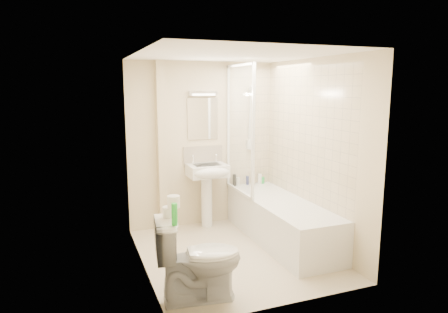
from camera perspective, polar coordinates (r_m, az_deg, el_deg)
name	(u,v)px	position (r m, az deg, el deg)	size (l,w,h in m)	color
floor	(234,254)	(5.08, 1.49, -13.75)	(2.50, 2.50, 0.00)	beige
wall_back	(203,145)	(5.89, -3.08, 1.71)	(2.20, 0.02, 2.40)	beige
wall_left	(141,165)	(4.43, -11.71, -1.21)	(0.02, 2.50, 2.40)	beige
wall_right	(314,153)	(5.24, 12.75, 0.45)	(0.02, 2.50, 2.40)	beige
ceiling	(235,55)	(4.67, 1.62, 14.34)	(2.20, 2.50, 0.02)	white
tile_back	(249,128)	(6.12, 3.66, 4.14)	(0.70, 0.01, 1.75)	beige
tile_right	(305,134)	(5.37, 11.56, 3.15)	(0.01, 2.10, 1.75)	beige
pipe_boxing	(162,147)	(5.67, -8.87, 1.29)	(0.12, 0.12, 2.40)	beige
splashback	(203,156)	(5.91, -3.02, 0.07)	(0.60, 0.01, 0.30)	beige
mirror	(203,119)	(5.83, -3.06, 5.39)	(0.46, 0.01, 0.60)	white
strip_light	(203,93)	(5.79, -3.02, 9.03)	(0.42, 0.07, 0.07)	silver
bathtub	(281,220)	(5.45, 8.09, -8.92)	(0.70, 2.10, 0.55)	white
shower_screen	(240,130)	(5.57, 2.25, 3.85)	(0.04, 0.92, 1.80)	white
shower_fixture	(251,120)	(6.07, 3.83, 5.23)	(0.10, 0.16, 0.99)	white
pedestal_sink	(208,178)	(5.75, -2.30, -3.05)	(0.55, 0.50, 1.07)	white
bottle_black_a	(234,180)	(6.07, 1.50, -3.39)	(0.05, 0.05, 0.18)	black
bottle_white_a	(238,182)	(6.10, 1.99, -3.59)	(0.06, 0.06, 0.13)	silver
bottle_blue	(247,180)	(6.16, 3.37, -3.44)	(0.05, 0.05, 0.14)	navy
bottle_cream	(254,178)	(6.19, 4.24, -3.12)	(0.06, 0.06, 0.19)	beige
bottle_white_b	(260,179)	(6.24, 5.12, -3.20)	(0.06, 0.06, 0.15)	white
bottle_green	(263,180)	(6.27, 5.53, -3.39)	(0.06, 0.06, 0.10)	green
toilet	(199,258)	(3.96, -3.63, -14.34)	(0.87, 0.57, 0.83)	white
toilet_roll_lower	(168,212)	(3.81, -7.94, -7.87)	(0.11, 0.11, 0.10)	white
toilet_roll_upper	(174,202)	(3.76, -7.21, -6.41)	(0.12, 0.12, 0.11)	white
green_bottle	(174,214)	(3.58, -7.09, -8.19)	(0.05, 0.05, 0.20)	green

